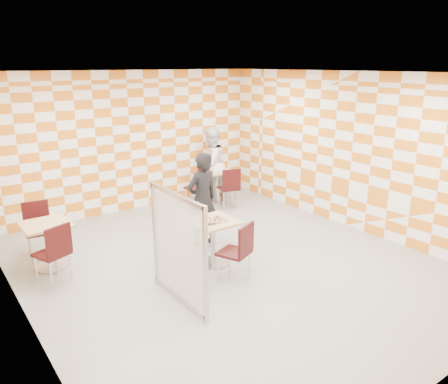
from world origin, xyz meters
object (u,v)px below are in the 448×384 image
Objects in this scene: empty_table at (47,238)px; chair_main_front at (240,248)px; partition at (178,248)px; man_white at (211,164)px; main_table at (213,235)px; second_table at (216,180)px; chair_second_front at (230,185)px; man_dark at (202,200)px; chair_empty_far at (38,224)px; sport_bottle at (210,166)px; soda_bottle at (221,164)px; chair_second_side at (200,183)px; chair_empty_near at (55,249)px.

chair_main_front is (2.14, -2.15, 0.04)m from empty_table.
man_white is at bearing 50.36° from partition.
main_table is 3.37m from second_table.
man_dark is at bearing -140.22° from chair_second_front.
chair_empty_far is 4.12m from sport_bottle.
chair_main_front is at bearing -45.11° from empty_table.
sport_bottle is (-0.10, -0.11, -0.03)m from man_white.
partition is at bearing -131.47° from second_table.
partition is 6.74× the size of soda_bottle.
chair_second_side is 1.00× the size of chair_empty_near.
empty_table is at bearing -160.92° from sport_bottle.
main_table is 0.73m from chair_main_front.
chair_second_side is (1.48, 3.35, 0.00)m from chair_main_front.
soda_bottle is at bearing -6.67° from sport_bottle.
chair_second_side is 0.55× the size of man_dark.
second_table is at bearing 82.64° from chair_second_front.
chair_empty_far is at bearing -170.04° from soda_bottle.
man_dark is at bearing -130.58° from second_table.
sport_bottle is at bearing 19.08° from empty_table.
chair_empty_far is at bearing 136.79° from main_table.
chair_empty_near is 0.60× the size of partition.
empty_table is 4.42m from man_white.
empty_table is (-4.16, -1.30, 0.00)m from second_table.
sport_bottle is (1.57, 2.06, -0.00)m from man_dark.
chair_second_front is at bearing 55.58° from chair_main_front.
second_table is 0.54m from chair_second_side.
soda_bottle is at bearing 9.96° from chair_empty_far.
chair_empty_far is 2.96m from partition.
chair_second_side is 4.62× the size of sport_bottle.
chair_second_side is at bearing 18.32° from empty_table.
sport_bottle is (4.09, 2.01, 0.29)m from chair_empty_near.
man_white is (3.00, 3.62, 0.07)m from partition.
chair_empty_far is at bearing 112.53° from partition.
chair_main_front is at bearing -120.27° from second_table.
man_dark is at bearing -121.72° from chair_second_side.
chair_main_front is at bearing -113.89° from chair_second_side.
second_table is at bearing 54.02° from main_table.
chair_second_front is 1.00× the size of chair_second_side.
man_white reaches higher than man_dark.
sport_bottle is at bearing -131.00° from man_dark.
empty_table is 3.26× the size of soda_bottle.
chair_second_front is (1.93, 2.82, 0.00)m from chair_main_front.
soda_bottle reaches higher than chair_main_front.
empty_table is 0.48× the size of partition.
chair_second_front and chair_empty_far have the same top height.
soda_bottle is (4.32, 0.76, 0.31)m from chair_empty_far.
second_table is 3.26× the size of soda_bottle.
chair_second_side is 0.68m from man_white.
chair_second_front reaches higher than empty_table.
partition is at bearing -126.89° from chair_second_side.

